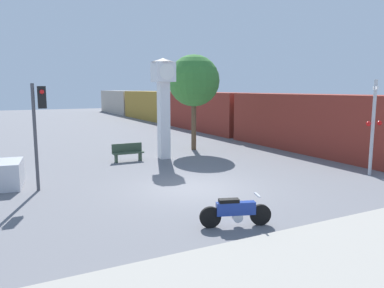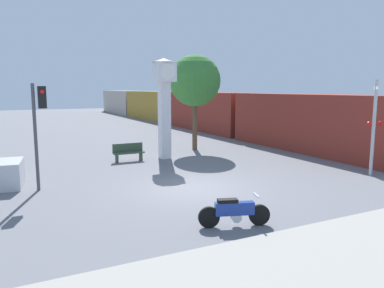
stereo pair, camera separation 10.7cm
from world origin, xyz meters
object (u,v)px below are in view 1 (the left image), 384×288
object	(u,v)px
street_tree	(194,81)
railroad_crossing_signal	(373,124)
clock_tower	(163,93)
freight_train	(174,108)
motorcycle	(235,211)
traffic_light	(39,117)
bench	(128,152)

from	to	relation	value
street_tree	railroad_crossing_signal	bearing A→B (deg)	-69.09
clock_tower	freight_train	world-z (taller)	clock_tower
motorcycle	street_tree	size ratio (longest dim) A/B	0.33
traffic_light	railroad_crossing_signal	distance (m)	13.53
freight_train	traffic_light	world-z (taller)	traffic_light
freight_train	traffic_light	size ratio (longest dim) A/B	13.45
street_tree	freight_train	bearing A→B (deg)	69.47
motorcycle	freight_train	xyz separation A→B (m)	(11.11, 28.40, 1.28)
bench	street_tree	bearing A→B (deg)	20.14
motorcycle	clock_tower	size ratio (longest dim) A/B	0.36
freight_train	street_tree	world-z (taller)	street_tree
clock_tower	traffic_light	bearing A→B (deg)	-149.54
motorcycle	clock_tower	distance (m)	10.88
freight_train	bench	distance (m)	21.13
clock_tower	railroad_crossing_signal	xyz separation A→B (m)	(6.44, -7.73, -1.25)
motorcycle	traffic_light	xyz separation A→B (m)	(-4.29, 6.37, 2.28)
railroad_crossing_signal	street_tree	world-z (taller)	street_tree
clock_tower	traffic_light	world-z (taller)	clock_tower
traffic_light	street_tree	world-z (taller)	street_tree
clock_tower	freight_train	size ratio (longest dim) A/B	0.10
motorcycle	railroad_crossing_signal	world-z (taller)	railroad_crossing_signal
motorcycle	freight_train	bearing A→B (deg)	87.54
traffic_light	bench	bearing A→B (deg)	41.13
freight_train	street_tree	distance (m)	17.62
motorcycle	clock_tower	world-z (taller)	clock_tower
clock_tower	street_tree	size ratio (longest dim) A/B	0.92
freight_train	street_tree	size ratio (longest dim) A/B	9.16
motorcycle	traffic_light	size ratio (longest dim) A/B	0.49
motorcycle	bench	bearing A→B (deg)	107.61
motorcycle	street_tree	bearing A→B (deg)	86.42
motorcycle	bench	size ratio (longest dim) A/B	1.20
clock_tower	street_tree	distance (m)	3.42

